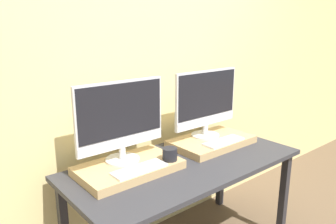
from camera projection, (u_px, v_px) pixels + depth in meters
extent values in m
cube|color=#DBC684|center=(144.00, 65.00, 2.30)|extent=(8.00, 0.04, 2.60)
cube|color=#2D2D33|center=(185.00, 164.00, 2.13)|extent=(1.55, 0.74, 0.03)
cube|color=#232328|center=(284.00, 196.00, 2.43)|extent=(0.05, 0.05, 0.68)
cube|color=#232328|center=(221.00, 169.00, 2.89)|extent=(0.05, 0.05, 0.68)
cube|color=tan|center=(129.00, 168.00, 1.98)|extent=(0.61, 0.37, 0.05)
cylinder|color=silver|center=(123.00, 159.00, 2.02)|extent=(0.21, 0.21, 0.01)
cylinder|color=silver|center=(122.00, 153.00, 2.01)|extent=(0.04, 0.04, 0.07)
cube|color=silver|center=(121.00, 115.00, 1.94)|extent=(0.59, 0.02, 0.41)
cube|color=black|center=(122.00, 110.00, 1.93)|extent=(0.57, 0.00, 0.32)
cube|color=silver|center=(123.00, 143.00, 1.98)|extent=(0.58, 0.00, 0.06)
cube|color=silver|center=(140.00, 169.00, 1.88)|extent=(0.33, 0.12, 0.01)
cube|color=#B2B2B7|center=(140.00, 168.00, 1.88)|extent=(0.32, 0.10, 0.00)
cylinder|color=black|center=(170.00, 154.00, 2.01)|extent=(0.09, 0.09, 0.08)
cube|color=tan|center=(212.00, 141.00, 2.42)|extent=(0.61, 0.37, 0.05)
cylinder|color=silver|center=(205.00, 135.00, 2.47)|extent=(0.21, 0.21, 0.01)
cylinder|color=silver|center=(205.00, 130.00, 2.46)|extent=(0.04, 0.04, 0.07)
cube|color=silver|center=(206.00, 98.00, 2.39)|extent=(0.59, 0.02, 0.41)
cube|color=black|center=(208.00, 94.00, 2.38)|extent=(0.57, 0.00, 0.32)
cube|color=silver|center=(207.00, 121.00, 2.43)|extent=(0.58, 0.00, 0.06)
cube|color=silver|center=(224.00, 141.00, 2.33)|extent=(0.33, 0.12, 0.01)
cube|color=#B2B2B7|center=(224.00, 140.00, 2.33)|extent=(0.32, 0.10, 0.00)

